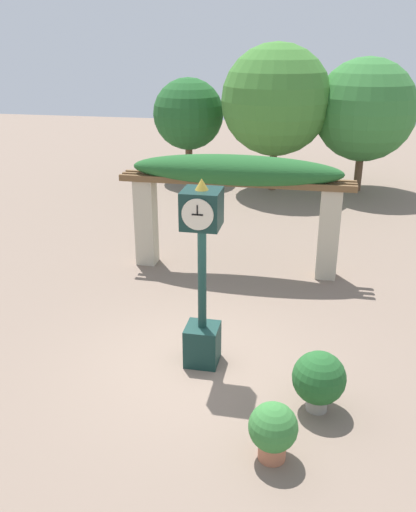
# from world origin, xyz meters

# --- Properties ---
(ground_plane) EXTENTS (60.00, 60.00, 0.00)m
(ground_plane) POSITION_xyz_m (0.00, 0.00, 0.00)
(ground_plane) COLOR #7F6B5B
(pedestal_clock) EXTENTS (0.61, 0.66, 3.33)m
(pedestal_clock) POSITION_xyz_m (0.09, 0.10, 1.64)
(pedestal_clock) COLOR #14332D
(pedestal_clock) RESTS_ON ground
(pergola) EXTENTS (5.53, 1.08, 2.85)m
(pergola) POSITION_xyz_m (0.00, 4.31, 2.21)
(pergola) COLOR #BCB299
(pergola) RESTS_ON ground
(potted_plant_near_left) EXTENTS (0.67, 0.67, 0.86)m
(potted_plant_near_left) POSITION_xyz_m (1.51, -2.04, 0.48)
(potted_plant_near_left) COLOR #B26B4C
(potted_plant_near_left) RESTS_ON ground
(potted_plant_near_right) EXTENTS (0.82, 0.82, 0.98)m
(potted_plant_near_right) POSITION_xyz_m (2.10, -0.85, 0.55)
(potted_plant_near_right) COLOR gray
(potted_plant_near_right) RESTS_ON ground
(tree_line) EXTENTS (9.78, 4.28, 5.24)m
(tree_line) POSITION_xyz_m (0.85, 12.47, 3.04)
(tree_line) COLOR brown
(tree_line) RESTS_ON ground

